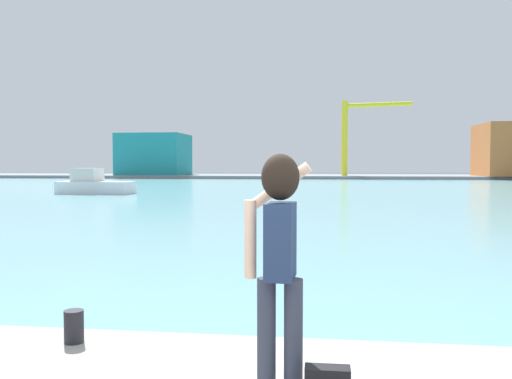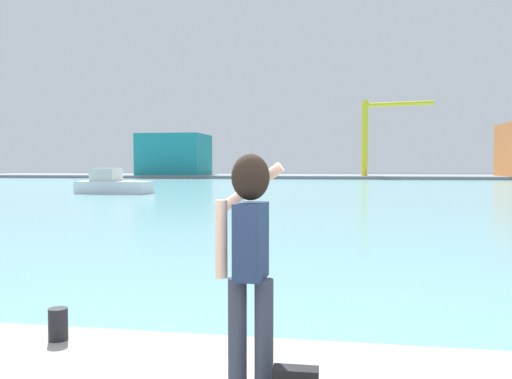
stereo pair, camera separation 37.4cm
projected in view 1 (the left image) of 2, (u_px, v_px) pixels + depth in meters
ground_plane at (323, 188)px, 52.72m from camera, size 220.00×220.00×0.00m
harbor_water at (324, 187)px, 54.70m from camera, size 140.00×100.00×0.02m
far_shore_dock at (325, 176)px, 94.30m from camera, size 140.00×20.00×0.52m
person_photographer at (279, 245)px, 3.95m from camera, size 0.53×0.55×1.74m
harbor_bollard at (74, 326)px, 5.00m from camera, size 0.18×0.18×0.30m
boat_moored at (94, 185)px, 42.05m from camera, size 5.81×2.68×2.01m
warehouse_left at (154, 155)px, 95.75m from camera, size 11.25×10.42×7.24m
port_crane at (354, 128)px, 87.56m from camera, size 11.03×2.90×12.25m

